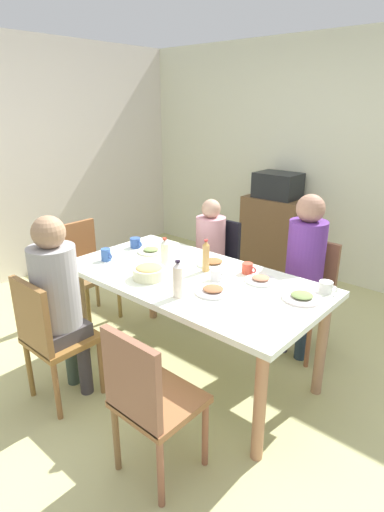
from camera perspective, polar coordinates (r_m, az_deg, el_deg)
ground_plane at (r=3.26m, az=0.00°, el=-15.39°), size 6.39×6.39×0.00m
wall_back at (r=4.78m, az=20.01°, el=11.90°), size 5.57×0.12×2.60m
wall_left at (r=4.93m, az=-25.03°, el=11.46°), size 0.12×4.96×2.60m
dining_table at (r=2.91m, az=0.00°, el=-4.34°), size 1.85×0.96×0.77m
chair_0 at (r=3.42m, az=15.58°, el=-4.48°), size 0.40×0.40×0.90m
person_0 at (r=3.24m, az=15.29°, el=-0.91°), size 0.30×0.30×1.29m
chair_1 at (r=3.86m, az=3.28°, el=-0.81°), size 0.40×0.40×0.90m
person_1 at (r=3.74m, az=2.43°, el=0.90°), size 0.30×0.30×1.12m
chair_2 at (r=3.90m, az=-14.56°, el=-1.26°), size 0.40×0.40×0.90m
chair_3 at (r=2.84m, az=-19.09°, el=-10.17°), size 0.40×0.40×0.90m
person_3 at (r=2.77m, az=-18.08°, el=-5.10°), size 0.30×0.30×1.28m
chair_4 at (r=2.20m, az=-6.08°, el=-18.92°), size 0.40×0.40×0.90m
plate_0 at (r=3.08m, az=2.95°, el=-0.93°), size 0.25×0.25×0.04m
plate_1 at (r=2.63m, az=2.93°, el=-4.79°), size 0.24×0.24×0.04m
plate_2 at (r=2.82m, az=9.48°, el=-3.23°), size 0.21×0.21×0.04m
plate_3 at (r=3.34m, az=-5.70°, el=0.73°), size 0.22×0.22×0.04m
plate_4 at (r=2.63m, az=14.95°, el=-5.50°), size 0.24×0.24×0.04m
bowl_0 at (r=2.84m, az=-5.96°, el=-2.19°), size 0.22×0.22×0.10m
cup_0 at (r=2.94m, az=7.70°, el=-1.70°), size 0.11×0.08×0.08m
cup_1 at (r=2.76m, az=18.05°, el=-4.11°), size 0.12×0.09×0.07m
cup_2 at (r=3.21m, az=-11.79°, el=0.17°), size 0.11×0.07×0.09m
cup_3 at (r=3.47m, az=-7.81°, el=1.82°), size 0.12×0.09×0.08m
cup_4 at (r=2.80m, az=3.38°, el=-2.58°), size 0.12×0.09×0.08m
bottle_0 at (r=2.53m, az=-1.98°, el=-3.34°), size 0.06×0.06×0.24m
bottle_1 at (r=2.92m, az=1.93°, el=-0.05°), size 0.05×0.05×0.24m
bottle_2 at (r=3.03m, az=-3.77°, el=0.46°), size 0.06×0.06×0.22m
side_cabinet at (r=4.94m, az=11.29°, el=2.82°), size 0.70×0.44×0.90m
microwave at (r=4.80m, az=11.78°, el=9.55°), size 0.48×0.36×0.28m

